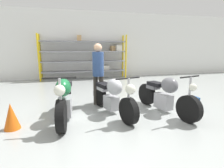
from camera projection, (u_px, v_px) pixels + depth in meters
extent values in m
plane|color=#9EA3A0|center=(116.00, 114.00, 4.39)|extent=(30.00, 30.00, 0.00)
cube|color=white|center=(88.00, 45.00, 9.58)|extent=(30.00, 0.08, 3.60)
cylinder|color=yellow|center=(39.00, 58.00, 8.51)|extent=(0.08, 0.08, 2.34)
cylinder|color=yellow|center=(126.00, 57.00, 9.57)|extent=(0.08, 0.08, 2.34)
cylinder|color=yellow|center=(40.00, 57.00, 9.03)|extent=(0.08, 0.08, 2.34)
cylinder|color=yellow|center=(123.00, 56.00, 10.09)|extent=(0.08, 0.08, 2.34)
cube|color=gray|center=(85.00, 71.00, 9.45)|extent=(4.48, 0.55, 0.05)
cube|color=gray|center=(84.00, 61.00, 9.35)|extent=(4.48, 0.55, 0.05)
cube|color=gray|center=(84.00, 52.00, 9.24)|extent=(4.48, 0.55, 0.05)
cube|color=gray|center=(84.00, 41.00, 9.14)|extent=(4.48, 0.55, 0.05)
cube|color=silver|center=(119.00, 48.00, 9.60)|extent=(0.35, 0.31, 0.31)
cube|color=silver|center=(106.00, 68.00, 9.76)|extent=(0.31, 0.22, 0.25)
cube|color=tan|center=(100.00, 58.00, 9.57)|extent=(0.33, 0.24, 0.29)
cube|color=tan|center=(113.00, 48.00, 9.72)|extent=(0.28, 0.29, 0.28)
cube|color=tan|center=(79.00, 38.00, 9.04)|extent=(0.24, 0.22, 0.29)
cylinder|color=black|center=(61.00, 116.00, 3.41)|extent=(0.21, 0.67, 0.66)
cylinder|color=black|center=(67.00, 97.00, 4.72)|extent=(0.21, 0.67, 0.66)
cube|color=#ADADB2|center=(65.00, 106.00, 4.12)|extent=(0.33, 0.54, 0.43)
ellipsoid|color=#196B38|center=(63.00, 87.00, 3.86)|extent=(0.38, 0.58, 0.40)
cube|color=black|center=(66.00, 85.00, 4.39)|extent=(0.32, 0.50, 0.10)
cube|color=#196B38|center=(66.00, 88.00, 4.43)|extent=(0.26, 0.35, 0.12)
cylinder|color=#ADADB2|center=(60.00, 97.00, 3.36)|extent=(0.05, 0.05, 0.75)
sphere|color=silver|center=(59.00, 90.00, 3.26)|extent=(0.22, 0.22, 0.22)
cylinder|color=black|center=(59.00, 78.00, 3.31)|extent=(0.64, 0.09, 0.04)
cylinder|color=black|center=(129.00, 111.00, 3.78)|extent=(0.29, 0.61, 0.60)
cylinder|color=black|center=(100.00, 95.00, 5.04)|extent=(0.29, 0.61, 0.60)
cube|color=#ADADB2|center=(111.00, 103.00, 4.46)|extent=(0.36, 0.46, 0.34)
ellipsoid|color=#B7B7BF|center=(114.00, 87.00, 4.22)|extent=(0.45, 0.55, 0.40)
cube|color=black|center=(104.00, 85.00, 4.69)|extent=(0.41, 0.61, 0.10)
cube|color=#B7B7BF|center=(103.00, 88.00, 4.76)|extent=(0.33, 0.44, 0.12)
cylinder|color=#ADADB2|center=(128.00, 95.00, 3.72)|extent=(0.06, 0.06, 0.71)
sphere|color=silver|center=(130.00, 89.00, 3.63)|extent=(0.22, 0.22, 0.22)
cylinder|color=black|center=(128.00, 78.00, 3.68)|extent=(0.58, 0.19, 0.04)
cylinder|color=black|center=(189.00, 109.00, 3.87)|extent=(0.29, 0.64, 0.62)
cylinder|color=black|center=(147.00, 94.00, 5.12)|extent=(0.29, 0.64, 0.62)
cube|color=#ADADB2|center=(163.00, 101.00, 4.54)|extent=(0.36, 0.51, 0.39)
ellipsoid|color=slate|center=(169.00, 85.00, 4.30)|extent=(0.43, 0.54, 0.39)
cube|color=black|center=(156.00, 84.00, 4.74)|extent=(0.37, 0.51, 0.10)
cube|color=slate|center=(153.00, 86.00, 4.85)|extent=(0.30, 0.37, 0.12)
cylinder|color=#ADADB2|center=(190.00, 93.00, 3.81)|extent=(0.06, 0.06, 0.72)
sphere|color=silver|center=(193.00, 87.00, 3.72)|extent=(0.16, 0.16, 0.16)
cylinder|color=black|center=(190.00, 77.00, 3.76)|extent=(0.56, 0.17, 0.04)
cylinder|color=#38332D|center=(96.00, 90.00, 5.10)|extent=(0.13, 0.13, 0.85)
cylinder|color=#38332D|center=(101.00, 91.00, 5.04)|extent=(0.13, 0.13, 0.85)
cylinder|color=navy|center=(98.00, 64.00, 4.91)|extent=(0.44, 0.44, 0.68)
sphere|color=tan|center=(98.00, 48.00, 4.82)|extent=(0.23, 0.23, 0.23)
cube|color=#1E4C8C|center=(190.00, 102.00, 4.93)|extent=(0.44, 0.26, 0.28)
cone|color=orange|center=(11.00, 116.00, 3.54)|extent=(0.32, 0.32, 0.55)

